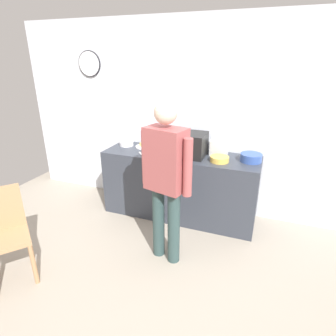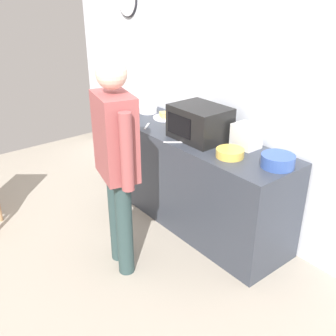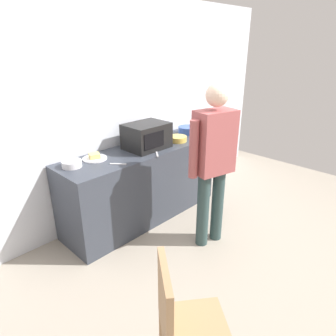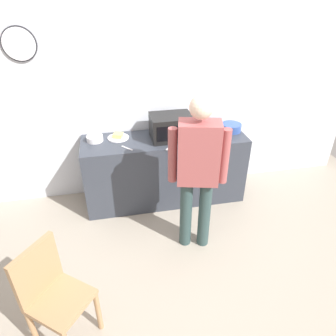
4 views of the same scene
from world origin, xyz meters
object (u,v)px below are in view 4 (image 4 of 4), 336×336
(sandwich_plate, at_px, (118,137))
(cereal_bowl, at_px, (95,138))
(microwave, at_px, (171,127))
(fork_utensil, at_px, (169,147))
(mixing_bowl, at_px, (231,127))
(wooden_chair, at_px, (52,293))
(person_standing, at_px, (198,167))
(spoon_utensil, at_px, (127,148))
(toaster, at_px, (198,123))
(salad_bowl, at_px, (208,135))

(sandwich_plate, bearing_deg, cereal_bowl, -175.75)
(microwave, height_order, fork_utensil, microwave)
(cereal_bowl, distance_m, mixing_bowl, 1.74)
(wooden_chair, bearing_deg, person_standing, 30.53)
(fork_utensil, bearing_deg, microwave, 73.86)
(microwave, bearing_deg, person_standing, -85.36)
(sandwich_plate, distance_m, cereal_bowl, 0.28)
(mixing_bowl, distance_m, spoon_utensil, 1.40)
(sandwich_plate, height_order, mixing_bowl, mixing_bowl)
(mixing_bowl, xyz_separation_m, toaster, (-0.42, 0.12, 0.05))
(sandwich_plate, height_order, cereal_bowl, cereal_bowl)
(spoon_utensil, distance_m, person_standing, 0.98)
(toaster, bearing_deg, mixing_bowl, -15.49)
(sandwich_plate, bearing_deg, spoon_utensil, -74.51)
(toaster, height_order, person_standing, person_standing)
(person_standing, bearing_deg, spoon_utensil, 130.75)
(sandwich_plate, distance_m, mixing_bowl, 1.46)
(fork_utensil, xyz_separation_m, spoon_utensil, (-0.49, 0.07, 0.00))
(sandwich_plate, relative_size, fork_utensil, 1.55)
(person_standing, xyz_separation_m, wooden_chair, (-1.37, -0.81, -0.49))
(mixing_bowl, bearing_deg, spoon_utensil, -170.40)
(mixing_bowl, distance_m, fork_utensil, 0.94)
(microwave, xyz_separation_m, person_standing, (0.07, -0.91, -0.04))
(spoon_utensil, distance_m, wooden_chair, 1.75)
(mixing_bowl, height_order, fork_utensil, mixing_bowl)
(spoon_utensil, bearing_deg, wooden_chair, -115.25)
(cereal_bowl, distance_m, wooden_chair, 1.91)
(microwave, relative_size, spoon_utensil, 2.94)
(microwave, xyz_separation_m, toaster, (0.40, 0.17, -0.05))
(cereal_bowl, relative_size, mixing_bowl, 0.77)
(salad_bowl, bearing_deg, wooden_chair, -136.90)
(salad_bowl, distance_m, fork_utensil, 0.55)
(toaster, bearing_deg, microwave, -156.27)
(microwave, distance_m, salad_bowl, 0.48)
(toaster, bearing_deg, person_standing, -106.47)
(salad_bowl, distance_m, mixing_bowl, 0.39)
(cereal_bowl, bearing_deg, mixing_bowl, -1.56)
(person_standing, bearing_deg, wooden_chair, -149.47)
(salad_bowl, bearing_deg, toaster, 103.01)
(sandwich_plate, xyz_separation_m, toaster, (1.04, 0.05, 0.08))
(microwave, height_order, person_standing, person_standing)
(fork_utensil, bearing_deg, salad_bowl, 17.07)
(fork_utensil, distance_m, person_standing, 0.69)
(salad_bowl, xyz_separation_m, spoon_utensil, (-1.02, -0.09, -0.03))
(microwave, bearing_deg, fork_utensil, -106.14)
(cereal_bowl, bearing_deg, toaster, 2.96)
(wooden_chair, bearing_deg, fork_utensil, 50.36)
(fork_utensil, bearing_deg, cereal_bowl, 157.68)
(wooden_chair, bearing_deg, spoon_utensil, 64.75)
(microwave, relative_size, wooden_chair, 0.53)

